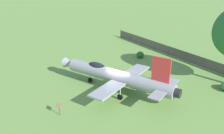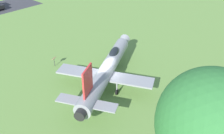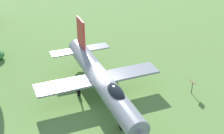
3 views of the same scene
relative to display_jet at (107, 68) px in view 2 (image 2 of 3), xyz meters
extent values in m
plane|color=#668E42|center=(-0.31, 0.17, -1.72)|extent=(200.00, 200.00, 0.00)
cylinder|color=gray|center=(-0.31, 0.17, -0.04)|extent=(11.65, 7.42, 1.47)
cone|color=gray|center=(5.68, -3.19, -0.04)|extent=(2.01, 1.88, 1.25)
cylinder|color=black|center=(-5.99, 3.36, -0.04)|extent=(0.96, 1.06, 0.88)
ellipsoid|color=black|center=(2.10, -1.18, 0.58)|extent=(2.36, 1.86, 0.84)
cube|color=red|center=(-4.46, 2.51, 1.88)|extent=(1.64, 1.00, 2.38)
cube|color=gray|center=(0.49, 2.88, -0.23)|extent=(3.48, 4.36, 0.16)
cube|color=gray|center=(-2.20, -1.92, -0.23)|extent=(3.48, 4.36, 0.16)
cube|color=gray|center=(-4.10, 4.18, 0.10)|extent=(1.84, 2.11, 0.10)
cube|color=gray|center=(-5.70, 1.32, 0.10)|extent=(1.84, 2.11, 0.10)
cylinder|color=#A5A8AD|center=(2.97, -1.67, -0.81)|extent=(0.12, 0.12, 1.23)
cylinder|color=black|center=(2.97, -1.67, -1.42)|extent=(0.61, 0.45, 0.60)
cylinder|color=#A5A8AD|center=(-0.70, 2.04, -0.81)|extent=(0.12, 0.12, 1.23)
cylinder|color=black|center=(-0.70, 2.04, -1.42)|extent=(0.61, 0.45, 0.60)
cylinder|color=#A5A8AD|center=(-2.11, -0.47, -0.81)|extent=(0.12, 0.12, 1.23)
cylinder|color=black|center=(-2.11, -0.47, -1.42)|extent=(0.61, 0.45, 0.60)
ellipsoid|color=#2D7033|center=(-13.25, -2.31, 4.41)|extent=(6.11, 5.37, 5.82)
ellipsoid|color=#235B26|center=(-3.09, -10.88, -1.26)|extent=(1.12, 1.31, 0.92)
cylinder|color=#333333|center=(4.59, 5.22, -1.27)|extent=(0.06, 0.06, 0.90)
cube|color=olive|center=(4.59, 5.22, -0.70)|extent=(0.72, 0.64, 0.25)
cylinder|color=black|center=(27.51, 14.01, -1.40)|extent=(0.66, 0.53, 0.64)
camera|label=1|loc=(-1.57, 22.59, 10.11)|focal=37.29mm
camera|label=2|loc=(-20.11, 4.11, 12.77)|focal=38.96mm
camera|label=3|loc=(13.38, -15.72, 12.56)|focal=53.48mm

